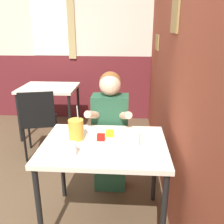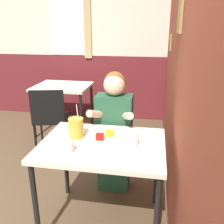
% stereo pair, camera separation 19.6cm
% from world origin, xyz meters
% --- Properties ---
extents(brick_wall_right, '(0.08, 4.79, 2.70)m').
position_xyz_m(brick_wall_right, '(1.22, 1.40, 1.35)').
color(brick_wall_right, brown).
rests_on(brick_wall_right, ground_plane).
extents(back_wall, '(5.38, 0.09, 2.70)m').
position_xyz_m(back_wall, '(-0.01, 2.82, 1.36)').
color(back_wall, beige).
rests_on(back_wall, ground_plane).
extents(main_table, '(0.95, 0.71, 0.74)m').
position_xyz_m(main_table, '(0.65, 0.26, 0.67)').
color(main_table, beige).
rests_on(main_table, ground_plane).
extents(background_table, '(0.81, 0.68, 0.74)m').
position_xyz_m(background_table, '(-0.34, 2.04, 0.66)').
color(background_table, beige).
rests_on(background_table, ground_plane).
extents(chair_near_window, '(0.48, 0.48, 0.88)m').
position_xyz_m(chair_near_window, '(-0.26, 1.34, 0.52)').
color(chair_near_window, black).
rests_on(chair_near_window, ground_plane).
extents(person_seated, '(0.42, 0.40, 1.20)m').
position_xyz_m(person_seated, '(0.66, 0.76, 0.63)').
color(person_seated, '#235138').
rests_on(person_seated, ground_plane).
extents(cocktail_pitcher, '(0.12, 0.12, 0.28)m').
position_xyz_m(cocktail_pitcher, '(0.42, 0.33, 0.83)').
color(cocktail_pitcher, gold).
rests_on(cocktail_pitcher, main_table).
extents(glass_near_pitcher, '(0.07, 0.07, 0.09)m').
position_xyz_m(glass_near_pitcher, '(0.44, 0.08, 0.79)').
color(glass_near_pitcher, silver).
rests_on(glass_near_pitcher, main_table).
extents(glass_center, '(0.08, 0.08, 0.10)m').
position_xyz_m(glass_center, '(0.88, 0.27, 0.79)').
color(glass_center, silver).
rests_on(glass_center, main_table).
extents(condiment_ketchup, '(0.06, 0.04, 0.05)m').
position_xyz_m(condiment_ketchup, '(0.62, 0.31, 0.77)').
color(condiment_ketchup, '#B7140F').
rests_on(condiment_ketchup, main_table).
extents(condiment_mustard, '(0.06, 0.04, 0.05)m').
position_xyz_m(condiment_mustard, '(0.68, 0.39, 0.77)').
color(condiment_mustard, yellow).
rests_on(condiment_mustard, main_table).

